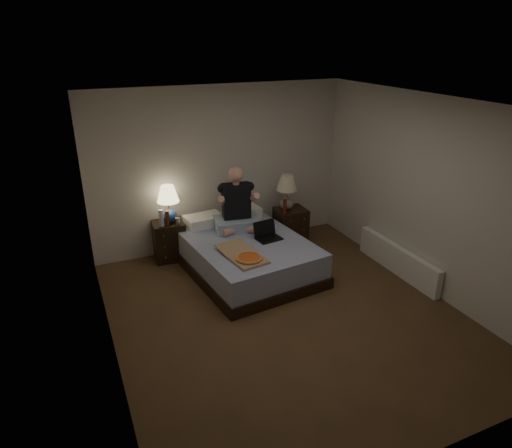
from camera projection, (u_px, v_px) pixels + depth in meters
name	position (u px, v px, depth m)	size (l,w,h in m)	color
floor	(286.00, 314.00, 5.55)	(4.00, 4.50, 0.00)	brown
ceiling	(292.00, 105.00, 4.58)	(4.00, 4.50, 0.00)	white
wall_back	(220.00, 169.00, 6.96)	(4.00, 2.50, 0.00)	beige
wall_front	(438.00, 331.00, 3.17)	(4.00, 2.50, 0.00)	beige
wall_left	(102.00, 252.00, 4.32)	(4.50, 2.50, 0.00)	beige
wall_right	(428.00, 196.00, 5.81)	(4.50, 2.50, 0.00)	beige
bed	(246.00, 255.00, 6.48)	(1.48, 1.98, 0.49)	#5063A1
nightstand_left	(169.00, 240.00, 6.83)	(0.45, 0.41, 0.59)	black
nightstand_right	(290.00, 227.00, 7.30)	(0.46, 0.42, 0.60)	black
lamp_left	(169.00, 204.00, 6.61)	(0.32, 0.32, 0.56)	#284D92
lamp_right	(287.00, 193.00, 7.06)	(0.32, 0.32, 0.56)	gray
water_bottle	(161.00, 218.00, 6.53)	(0.07, 0.07, 0.25)	silver
soda_can	(177.00, 221.00, 6.62)	(0.07, 0.07, 0.10)	#B4B3AF
beer_bottle_left	(167.00, 218.00, 6.55)	(0.06, 0.06, 0.23)	#63290E
beer_bottle_right	(285.00, 207.00, 6.95)	(0.06, 0.06, 0.23)	#631C0E
person	(237.00, 199.00, 6.56)	(0.66, 0.52, 0.93)	black
laptop	(269.00, 231.00, 6.34)	(0.34, 0.28, 0.24)	black
pizza_box	(249.00, 259.00, 5.75)	(0.40, 0.76, 0.08)	tan
radiator	(398.00, 260.00, 6.45)	(0.10, 1.60, 0.40)	white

